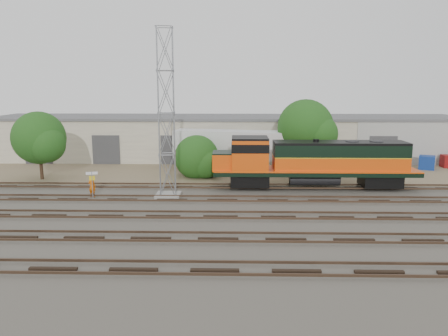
{
  "coord_description": "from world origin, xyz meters",
  "views": [
    {
      "loc": [
        0.92,
        -32.07,
        8.92
      ],
      "look_at": [
        0.08,
        4.0,
        2.2
      ],
      "focal_mm": 35.0,
      "sensor_mm": 36.0,
      "label": 1
    }
  ],
  "objects_px": {
    "locomotive": "(312,161)",
    "semi_trailer": "(243,146)",
    "signal_tower": "(166,116)",
    "worker": "(92,186)"
  },
  "relations": [
    {
      "from": "locomotive",
      "to": "semi_trailer",
      "type": "bearing_deg",
      "value": 126.94
    },
    {
      "from": "locomotive",
      "to": "worker",
      "type": "bearing_deg",
      "value": -169.58
    },
    {
      "from": "signal_tower",
      "to": "semi_trailer",
      "type": "xyz_separation_m",
      "value": [
        6.42,
        10.81,
        -3.86
      ]
    },
    {
      "from": "signal_tower",
      "to": "worker",
      "type": "relative_size",
      "value": 7.68
    },
    {
      "from": "semi_trailer",
      "to": "locomotive",
      "type": "bearing_deg",
      "value": -41.48
    },
    {
      "from": "worker",
      "to": "signal_tower",
      "type": "bearing_deg",
      "value": -159.25
    },
    {
      "from": "locomotive",
      "to": "semi_trailer",
      "type": "height_order",
      "value": "locomotive"
    },
    {
      "from": "locomotive",
      "to": "worker",
      "type": "distance_m",
      "value": 18.89
    },
    {
      "from": "locomotive",
      "to": "worker",
      "type": "relative_size",
      "value": 10.21
    },
    {
      "from": "semi_trailer",
      "to": "signal_tower",
      "type": "bearing_deg",
      "value": -109.12
    }
  ]
}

